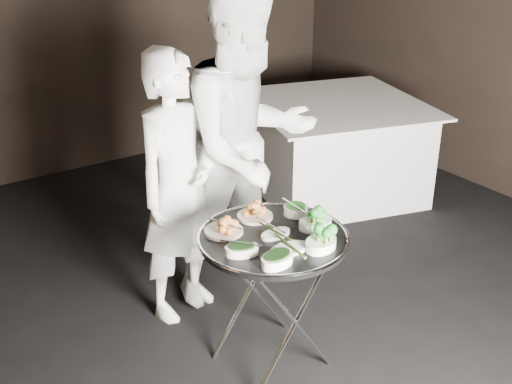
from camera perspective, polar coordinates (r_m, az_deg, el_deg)
wall_back at (r=5.76m, az=-19.65°, el=15.52°), size 6.00×0.05×3.00m
tray_stand at (r=3.34m, az=1.48°, el=-9.18°), size 0.51×0.43×0.75m
serving_tray at (r=3.16m, az=1.54°, el=-4.11°), size 0.75×0.75×0.04m
potato_plate_a at (r=3.18m, az=-2.90°, el=-3.13°), size 0.20×0.20×0.07m
potato_plate_b at (r=3.32m, az=-0.10°, el=-1.84°), size 0.19×0.19×0.07m
greens_bowl at (r=3.36m, az=3.56°, el=-1.48°), size 0.13×0.13×0.07m
asparagus_plate_a at (r=3.16m, az=1.75°, el=-3.66°), size 0.18×0.11×0.03m
asparagus_plate_b at (r=3.03m, az=2.99°, el=-4.94°), size 0.21×0.13×0.04m
spinach_bowl_a at (r=2.99m, az=-1.28°, el=-5.06°), size 0.19×0.16×0.06m
spinach_bowl_b at (r=2.91m, az=1.90°, el=-5.87°), size 0.20×0.15×0.07m
broccoli_bowl_a at (r=3.23m, az=5.30°, el=-2.71°), size 0.20×0.16×0.07m
broccoli_bowl_b at (r=3.05m, az=5.79°, el=-4.43°), size 0.21×0.18×0.07m
serving_utensils at (r=3.19m, az=1.08°, el=-2.54°), size 0.59×0.43×0.01m
waiter_left at (r=3.64m, az=-6.89°, el=0.38°), size 0.67×0.54×1.59m
waiter_right at (r=3.76m, az=-0.71°, el=4.13°), size 0.94×0.73×1.92m
dining_table at (r=5.39m, az=6.91°, el=3.96°), size 1.36×1.36×0.78m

